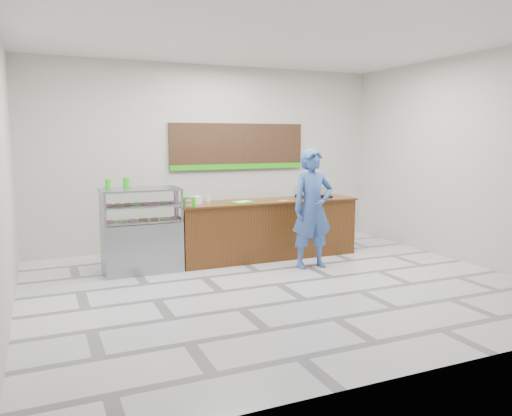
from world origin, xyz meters
name	(u,v)px	position (x,y,z in m)	size (l,w,h in m)	color
floor	(278,284)	(0.00, 0.00, 0.00)	(7.00, 7.00, 0.00)	silver
back_wall	(211,157)	(0.00, 3.00, 1.75)	(7.00, 7.00, 0.00)	beige
ceiling	(280,35)	(0.00, 0.00, 3.50)	(7.00, 7.00, 0.00)	silver
sales_counter	(268,229)	(0.55, 1.55, 0.52)	(3.26, 0.76, 1.03)	brown
display_case	(141,229)	(-1.67, 1.55, 0.68)	(1.22, 0.72, 1.33)	gray
menu_board	(238,147)	(0.55, 2.96, 1.93)	(2.80, 0.06, 0.90)	black
cash_register	(309,190)	(1.42, 1.61, 1.18)	(0.52, 0.54, 0.39)	black
card_terminal	(328,197)	(1.72, 1.45, 1.05)	(0.08, 0.16, 0.04)	black
serving_tray	(242,202)	(0.01, 1.42, 1.04)	(0.39, 0.33, 0.02)	#3DD900
napkin_box	(196,200)	(-0.76, 1.56, 1.10)	(0.15, 0.15, 0.13)	white
straw_cup	(208,199)	(-0.48, 1.74, 1.08)	(0.07, 0.07, 0.11)	silver
promo_box	(189,202)	(-0.95, 1.28, 1.11)	(0.18, 0.12, 0.16)	#25BD13
donut_decal	(283,201)	(0.76, 1.39, 1.03)	(0.16, 0.16, 0.00)	pink
green_cup_left	(108,184)	(-2.12, 1.79, 1.40)	(0.09, 0.09, 0.14)	#25BD13
green_cup_right	(126,182)	(-1.83, 1.82, 1.41)	(0.10, 0.10, 0.15)	#25BD13
customer	(312,209)	(0.93, 0.66, 0.97)	(0.71, 0.47, 1.95)	#385BA3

